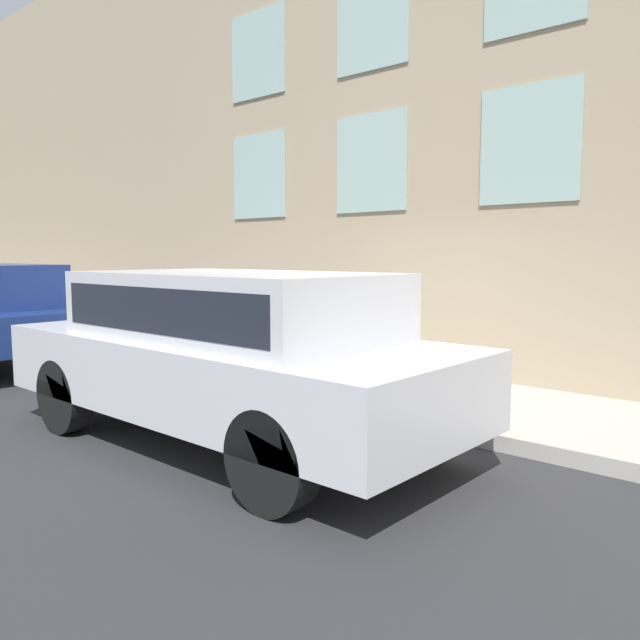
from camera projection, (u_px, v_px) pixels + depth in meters
The scene contains 6 objects.
ground_plane at pixel (335, 416), 7.19m from camera, with size 80.00×80.00×0.00m, color #2D2D30.
sidewalk at pixel (392, 392), 8.05m from camera, with size 2.31×60.00×0.16m.
building_facade at pixel (450, 87), 8.59m from camera, with size 0.33×40.00×8.31m.
fire_hydrant at pixel (330, 362), 7.71m from camera, with size 0.30×0.42×0.73m.
person at pixel (311, 323), 8.59m from camera, with size 0.30×0.20×1.24m.
parked_truck_silver_near at pixel (228, 345), 6.02m from camera, with size 1.99×4.97×1.68m.
Camera 1 is at (-5.39, -4.53, 1.86)m, focal length 35.00 mm.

